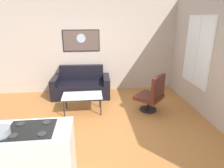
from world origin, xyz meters
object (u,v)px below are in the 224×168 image
at_px(armchair, 152,95).
at_px(couch, 82,86).
at_px(mixing_bowl, 0,133).
at_px(coffee_table, 82,97).
at_px(wall_painting, 81,41).

bearing_deg(armchair, couch, 144.61).
distance_m(armchair, mixing_bowl, 3.48).
bearing_deg(couch, coffee_table, -86.52).
xyz_separation_m(armchair, mixing_bowl, (-2.64, -2.20, 0.52)).
distance_m(couch, coffee_table, 1.13).
relative_size(couch, coffee_table, 1.77).
distance_m(mixing_bowl, wall_painting, 4.07).
relative_size(couch, armchair, 1.79).
distance_m(coffee_table, mixing_bowl, 2.59).
height_order(coffee_table, mixing_bowl, mixing_bowl).
bearing_deg(wall_painting, armchair, -44.18).
height_order(couch, wall_painting, wall_painting).
height_order(couch, coffee_table, couch).
relative_size(mixing_bowl, wall_painting, 0.22).
bearing_deg(couch, wall_painting, 84.15).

